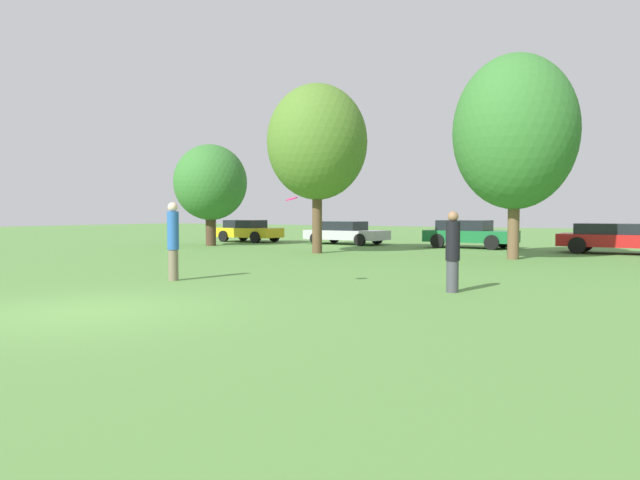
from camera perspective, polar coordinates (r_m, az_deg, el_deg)
The scene contains 11 objects.
ground_plane at distance 10.83m, azimuth -22.03°, elevation -6.50°, with size 120.00×120.00×0.00m, color #54843D.
person_thrower at distance 14.96m, azimuth -14.12°, elevation 0.03°, with size 0.29×0.29×1.95m.
person_catcher at distance 12.69m, azimuth 12.80°, elevation -1.04°, with size 0.30×0.30×1.72m.
frisbee at distance 13.09m, azimuth -2.76°, elevation 4.04°, with size 0.28×0.27×0.13m.
tree_0 at distance 30.35m, azimuth -10.63°, elevation 5.50°, with size 3.70×3.70×5.14m.
tree_1 at distance 24.46m, azimuth -0.28°, elevation 9.48°, with size 4.15×4.15×6.99m.
tree_2 at distance 22.47m, azimuth 18.46°, elevation 9.91°, with size 4.40×4.40×7.36m.
parked_car_yellow at distance 34.05m, azimuth -7.03°, elevation 0.93°, with size 3.87×2.02×1.26m.
parked_car_silver at distance 31.22m, azimuth 2.43°, elevation 0.76°, with size 4.42×2.15×1.22m.
parked_car_green at distance 28.79m, azimuth 14.30°, elevation 0.64°, with size 4.23×2.13×1.32m.
parked_car_red at distance 26.88m, azimuth 26.82°, elevation 0.23°, with size 4.51×2.17×1.24m.
Camera 1 is at (8.63, -6.32, 1.69)m, focal length 32.85 mm.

